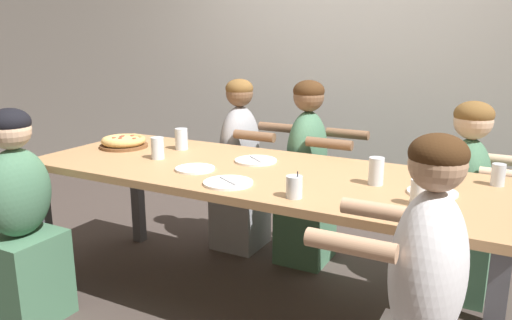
# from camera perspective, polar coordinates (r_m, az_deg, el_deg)

# --- Properties ---
(ground_plane) EXTENTS (18.00, 18.00, 0.00)m
(ground_plane) POSITION_cam_1_polar(r_m,az_deg,el_deg) (2.92, 0.00, -16.24)
(ground_plane) COLOR #423833
(ground_plane) RESTS_ON ground
(restaurant_back_panel) EXTENTS (10.00, 0.06, 3.20)m
(restaurant_back_panel) POSITION_cam_1_polar(r_m,az_deg,el_deg) (3.97, 11.15, 15.64)
(restaurant_back_panel) COLOR silver
(restaurant_back_panel) RESTS_ON ground
(dining_table) EXTENTS (2.50, 0.93, 0.79)m
(dining_table) POSITION_cam_1_polar(r_m,az_deg,el_deg) (2.63, 0.00, -2.63)
(dining_table) COLOR tan
(dining_table) RESTS_ON ground
(pizza_board_main) EXTENTS (0.30, 0.30, 0.07)m
(pizza_board_main) POSITION_cam_1_polar(r_m,az_deg,el_deg) (3.23, -14.89, 2.00)
(pizza_board_main) COLOR brown
(pizza_board_main) RESTS_ON dining_table
(empty_plate_a) EXTENTS (0.22, 0.22, 0.02)m
(empty_plate_a) POSITION_cam_1_polar(r_m,az_deg,el_deg) (2.34, 19.50, -3.53)
(empty_plate_a) COLOR white
(empty_plate_a) RESTS_ON dining_table
(empty_plate_b) EXTENTS (0.21, 0.21, 0.02)m
(empty_plate_b) POSITION_cam_1_polar(r_m,az_deg,el_deg) (2.62, -6.97, -0.99)
(empty_plate_b) COLOR white
(empty_plate_b) RESTS_ON dining_table
(empty_plate_c) EXTENTS (0.23, 0.23, 0.02)m
(empty_plate_c) POSITION_cam_1_polar(r_m,az_deg,el_deg) (2.77, -0.02, -0.06)
(empty_plate_c) COLOR white
(empty_plate_c) RESTS_ON dining_table
(empty_plate_d) EXTENTS (0.24, 0.24, 0.02)m
(empty_plate_d) POSITION_cam_1_polar(r_m,az_deg,el_deg) (2.35, -3.20, -2.60)
(empty_plate_d) COLOR white
(empty_plate_d) RESTS_ON dining_table
(cocktail_glass_blue) EXTENTS (0.07, 0.07, 0.12)m
(cocktail_glass_blue) POSITION_cam_1_polar(r_m,az_deg,el_deg) (2.15, 4.40, -3.21)
(cocktail_glass_blue) COLOR silver
(cocktail_glass_blue) RESTS_ON dining_table
(drinking_glass_a) EXTENTS (0.07, 0.07, 0.13)m
(drinking_glass_a) POSITION_cam_1_polar(r_m,az_deg,el_deg) (2.39, 13.57, -1.43)
(drinking_glass_a) COLOR silver
(drinking_glass_a) RESTS_ON dining_table
(drinking_glass_b) EXTENTS (0.08, 0.08, 0.13)m
(drinking_glass_b) POSITION_cam_1_polar(r_m,az_deg,el_deg) (3.09, -8.52, 2.39)
(drinking_glass_b) COLOR silver
(drinking_glass_b) RESTS_ON dining_table
(drinking_glass_c) EXTENTS (0.07, 0.07, 0.12)m
(drinking_glass_c) POSITION_cam_1_polar(r_m,az_deg,el_deg) (2.87, -11.19, 1.35)
(drinking_glass_c) COLOR silver
(drinking_glass_c) RESTS_ON dining_table
(drinking_glass_d) EXTENTS (0.06, 0.06, 0.10)m
(drinking_glass_d) POSITION_cam_1_polar(r_m,az_deg,el_deg) (2.57, 25.94, -1.68)
(drinking_glass_d) COLOR silver
(drinking_glass_d) RESTS_ON dining_table
(drinking_glass_e) EXTENTS (0.07, 0.07, 0.11)m
(drinking_glass_e) POSITION_cam_1_polar(r_m,az_deg,el_deg) (2.15, 18.06, -3.70)
(drinking_glass_e) COLOR silver
(drinking_glass_e) RESTS_ON dining_table
(diner_far_midleft) EXTENTS (0.51, 0.40, 1.19)m
(diner_far_midleft) POSITION_cam_1_polar(r_m,az_deg,el_deg) (3.48, -1.78, -1.45)
(diner_far_midleft) COLOR #99999E
(diner_far_midleft) RESTS_ON ground
(diner_near_left) EXTENTS (0.51, 0.40, 1.13)m
(diner_near_left) POSITION_cam_1_polar(r_m,az_deg,el_deg) (2.84, -25.26, -6.89)
(diner_near_left) COLOR #477556
(diner_near_left) RESTS_ON ground
(diner_far_right) EXTENTS (0.51, 0.40, 1.13)m
(diner_far_right) POSITION_cam_1_polar(r_m,az_deg,el_deg) (3.06, 22.77, -5.07)
(diner_far_right) COLOR #477556
(diner_far_right) RESTS_ON ground
(diner_far_center) EXTENTS (0.51, 0.40, 1.20)m
(diner_far_center) POSITION_cam_1_polar(r_m,az_deg,el_deg) (3.26, 5.86, -2.35)
(diner_far_center) COLOR #477556
(diner_far_center) RESTS_ON ground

